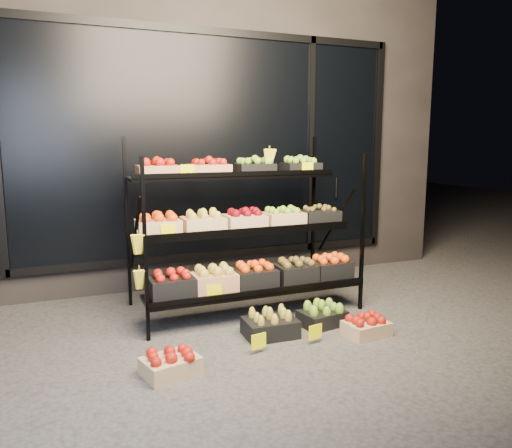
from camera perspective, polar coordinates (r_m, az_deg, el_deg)
name	(u,v)px	position (r m, az deg, el deg)	size (l,w,h in m)	color
ground	(271,330)	(4.41, 1.78, -12.03)	(24.00, 24.00, 0.00)	#514F4C
building	(190,130)	(6.55, -7.59, 10.56)	(6.00, 2.08, 3.50)	#2D2826
display_rack	(245,230)	(4.72, -1.29, -0.63)	(2.18, 1.02, 1.66)	black
tag_floor_a	(259,346)	(3.94, 0.31, -13.79)	(0.13, 0.01, 0.12)	#FFFA00
tag_floor_b	(315,337)	(4.14, 6.78, -12.67)	(0.13, 0.01, 0.12)	#FFFA00
floor_crate_left	(170,363)	(3.65, -9.75, -15.34)	(0.43, 0.36, 0.19)	tan
floor_crate_midleft	(270,325)	(4.25, 1.64, -11.41)	(0.44, 0.33, 0.21)	black
floor_crate_midright	(366,326)	(4.36, 12.50, -11.28)	(0.37, 0.29, 0.19)	tan
floor_crate_right	(322,315)	(4.53, 7.57, -10.28)	(0.42, 0.34, 0.20)	black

